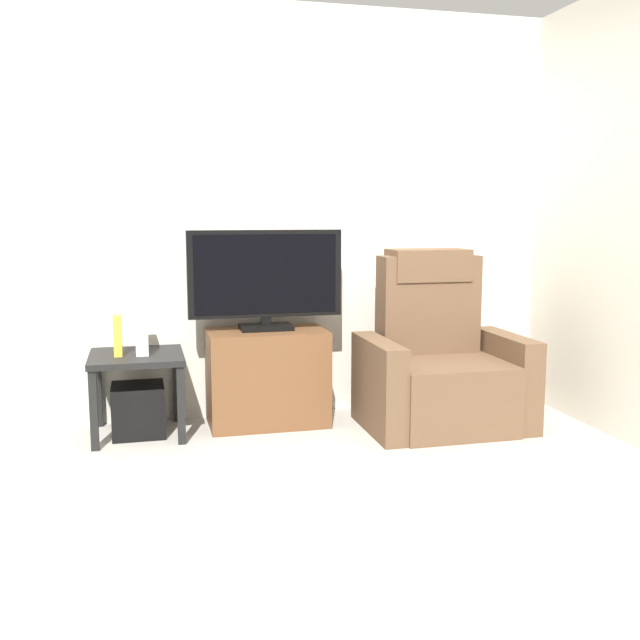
{
  "coord_description": "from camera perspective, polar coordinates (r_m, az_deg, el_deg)",
  "views": [
    {
      "loc": [
        -0.83,
        -3.51,
        1.32
      ],
      "look_at": [
        0.17,
        0.5,
        0.7
      ],
      "focal_mm": 40.93,
      "sensor_mm": 36.0,
      "label": 1
    }
  ],
  "objects": [
    {
      "name": "book_upright",
      "position": [
        4.37,
        -15.54,
        -1.18
      ],
      "size": [
        0.05,
        0.11,
        0.23
      ],
      "primitive_type": "cube",
      "color": "gold",
      "rests_on": "side_table"
    },
    {
      "name": "tv_stand",
      "position": [
        4.55,
        -4.16,
        -4.47
      ],
      "size": [
        0.73,
        0.42,
        0.59
      ],
      "color": "brown",
      "rests_on": "ground"
    },
    {
      "name": "ground_plane",
      "position": [
        3.84,
        -0.64,
        -11.56
      ],
      "size": [
        6.4,
        6.4,
        0.0
      ],
      "primitive_type": "plane",
      "color": "#9E998E"
    },
    {
      "name": "wall_back",
      "position": [
        4.72,
        -3.86,
        8.26
      ],
      "size": [
        6.4,
        0.06,
        2.6
      ],
      "primitive_type": "cube",
      "color": "beige",
      "rests_on": "ground"
    },
    {
      "name": "television",
      "position": [
        4.47,
        -4.28,
        3.34
      ],
      "size": [
        0.95,
        0.2,
        0.61
      ],
      "color": "black",
      "rests_on": "tv_stand"
    },
    {
      "name": "side_table",
      "position": [
        4.43,
        -14.13,
        -3.6
      ],
      "size": [
        0.54,
        0.54,
        0.49
      ],
      "color": "black",
      "rests_on": "ground"
    },
    {
      "name": "subwoofer_box",
      "position": [
        4.49,
        -14.01,
        -6.83
      ],
      "size": [
        0.3,
        0.3,
        0.3
      ],
      "primitive_type": "cube",
      "color": "black",
      "rests_on": "ground"
    },
    {
      "name": "recliner_armchair",
      "position": [
        4.59,
        9.33,
        -3.51
      ],
      "size": [
        0.98,
        0.78,
        1.08
      ],
      "rotation": [
        0.0,
        0.0,
        -0.08
      ],
      "color": "brown",
      "rests_on": "ground"
    },
    {
      "name": "game_console",
      "position": [
        4.4,
        -13.78,
        -0.87
      ],
      "size": [
        0.07,
        0.2,
        0.26
      ],
      "primitive_type": "cube",
      "color": "white",
      "rests_on": "side_table"
    }
  ]
}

